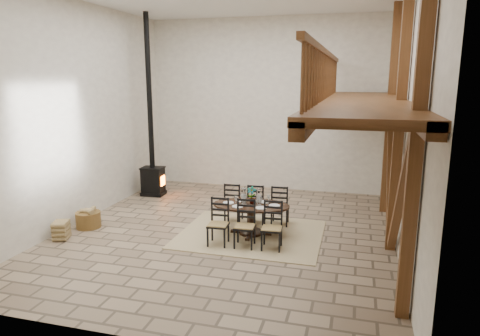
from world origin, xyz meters
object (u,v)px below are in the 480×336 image
(dining_table, at_px, (251,218))
(log_stack, at_px, (61,230))
(wood_stove, at_px, (152,156))
(log_basket, at_px, (88,219))

(dining_table, height_order, log_stack, dining_table)
(dining_table, xyz_separation_m, wood_stove, (-3.45, 2.31, 0.77))
(dining_table, distance_m, wood_stove, 4.22)
(wood_stove, bearing_deg, dining_table, -37.27)
(log_basket, height_order, log_stack, log_basket)
(wood_stove, relative_size, log_basket, 9.17)
(wood_stove, xyz_separation_m, log_stack, (-0.30, -3.62, -0.94))
(dining_table, relative_size, log_stack, 4.14)
(log_stack, bearing_deg, dining_table, 19.18)
(dining_table, distance_m, log_stack, 3.98)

